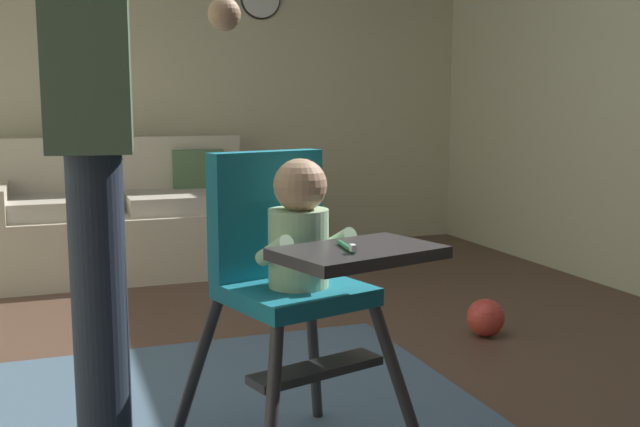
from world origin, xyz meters
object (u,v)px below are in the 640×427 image
Objects in this scene: couch at (121,220)px; high_chair at (294,257)px; adult_standing at (95,129)px; toy_ball at (486,318)px.

couch is 1.80× the size of high_chair.
couch is at bearing 168.83° from high_chair.
adult_standing is (-0.52, 0.06, 0.36)m from high_chair.
high_chair is at bearing 4.36° from couch.
high_chair reaches higher than toy_ball.
adult_standing is (-0.30, -2.86, 0.68)m from couch.
high_chair is 0.64m from adult_standing.
adult_standing reaches higher than high_chair.
high_chair is at bearing -143.29° from toy_ball.
high_chair reaches higher than couch.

